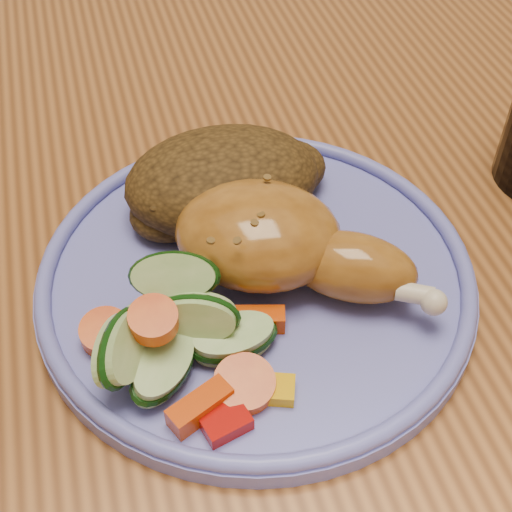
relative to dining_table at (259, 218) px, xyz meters
name	(u,v)px	position (x,y,z in m)	size (l,w,h in m)	color
dining_table	(259,218)	(0.00, 0.00, 0.00)	(0.90, 1.40, 0.75)	brown
chair_far	(155,37)	(0.00, 0.63, -0.17)	(0.42, 0.42, 0.91)	#4C2D16
plate	(256,279)	(-0.04, -0.14, 0.09)	(0.27, 0.27, 0.01)	#6367C2
plate_rim	(256,267)	(-0.04, -0.14, 0.10)	(0.27, 0.27, 0.01)	#6367C2
chicken_leg	(281,242)	(-0.03, -0.14, 0.12)	(0.15, 0.14, 0.05)	#A36622
rice_pilaf	(226,181)	(-0.04, -0.08, 0.12)	(0.14, 0.09, 0.06)	#472F11
vegetable_pile	(176,336)	(-0.10, -0.19, 0.11)	(0.12, 0.12, 0.06)	#A50A05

